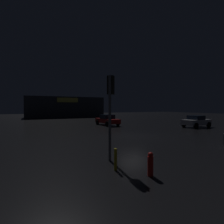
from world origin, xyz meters
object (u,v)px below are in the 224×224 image
at_px(store_building, 65,107).
at_px(fire_hydrant, 150,164).
at_px(car_near, 196,121).
at_px(car_far, 107,120).
at_px(traffic_signal_main, 110,99).

distance_m(store_building, fire_hydrant, 41.95).
height_order(car_near, car_far, car_far).
bearing_deg(store_building, car_far, -87.10).
xyz_separation_m(store_building, traffic_signal_main, (-5.59, -39.08, 0.44)).
xyz_separation_m(traffic_signal_main, car_near, (16.07, 7.91, -2.24)).
bearing_deg(fire_hydrant, car_near, 33.75).
bearing_deg(traffic_signal_main, store_building, 81.85).
bearing_deg(fire_hydrant, traffic_signal_main, 100.94).
height_order(store_building, fire_hydrant, store_building).
relative_size(store_building, fire_hydrant, 21.00).
height_order(store_building, traffic_signal_main, store_building).
distance_m(car_far, fire_hydrant, 18.83).
distance_m(traffic_signal_main, fire_hydrant, 3.62).
bearing_deg(traffic_signal_main, car_near, 26.20).
height_order(car_near, fire_hydrant, car_near).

